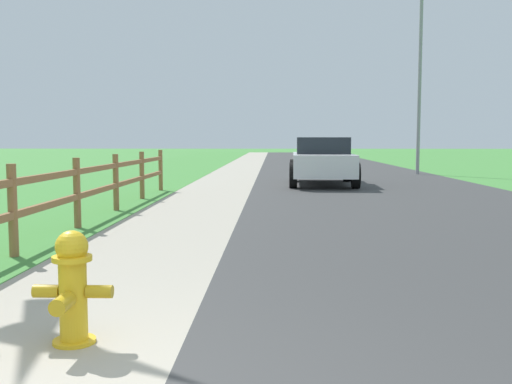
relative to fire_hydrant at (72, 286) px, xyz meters
name	(u,v)px	position (x,y,z in m)	size (l,w,h in m)	color
ground_plane	(261,169)	(0.74, 23.57, -0.40)	(120.00, 120.00, 0.00)	#468E3D
road_asphalt	(331,167)	(4.24, 25.57, -0.40)	(7.00, 66.00, 0.01)	#3A3A3A
curb_concrete	(202,167)	(-2.26, 25.57, -0.40)	(6.00, 66.00, 0.01)	#ADA492
grass_verge	(173,167)	(-3.76, 25.57, -0.40)	(5.00, 66.00, 0.00)	#468E3D
fire_hydrant	(72,286)	(0.00, 0.00, 0.00)	(0.54, 0.45, 0.78)	yellow
rail_fence	(77,187)	(-1.71, 5.16, 0.24)	(0.11, 13.65, 1.11)	olive
parked_suv_white	(322,160)	(2.85, 14.20, 0.35)	(2.10, 4.46, 1.45)	white
street_lamp	(422,69)	(7.20, 19.71, 3.76)	(1.17, 0.20, 7.10)	gray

